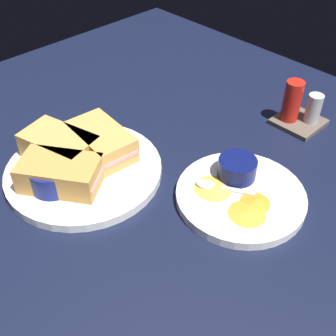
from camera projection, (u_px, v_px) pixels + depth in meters
ground_plane at (141, 166)px, 79.66cm from camera, size 110.00×110.00×3.00cm
plate_sandwich_main at (84, 171)px, 75.25cm from camera, size 27.56×27.56×1.60cm
sandwich_half_near at (101, 141)px, 76.48cm from camera, size 13.84×8.75×4.80cm
sandwich_half_far at (60, 146)px, 75.33cm from camera, size 14.61×10.67×4.80cm
sandwich_half_extra at (60, 173)px, 69.84cm from camera, size 15.01×13.67×4.80cm
ramekin_dark_sauce at (52, 175)px, 69.80cm from camera, size 7.94×7.94×4.14cm
spoon_by_dark_ramekin at (84, 167)px, 74.15cm from camera, size 2.23×9.86×0.80cm
plate_chips_companion at (240, 196)px, 70.36cm from camera, size 21.52×21.52×1.60cm
ramekin_light_gravy at (237, 168)px, 71.79cm from camera, size 6.60×6.60×3.46cm
spoon_by_gravy_ramekin at (213, 186)px, 70.57cm from camera, size 9.28×6.23×0.80cm
plantain_chip_scatter at (235, 199)px, 68.26cm from camera, size 15.42×10.06×0.60cm
condiment_caddy at (299, 110)px, 85.51cm from camera, size 9.00×9.00×9.50cm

